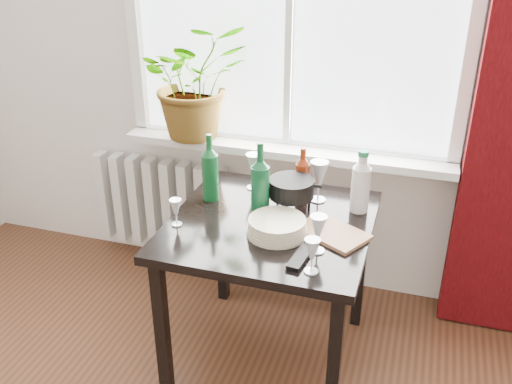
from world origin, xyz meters
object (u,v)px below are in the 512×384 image
(table, at_px, (270,240))
(wineglass_front_right, at_px, (318,234))
(plate_stack, at_px, (277,227))
(potted_plant, at_px, (195,81))
(wineglass_back_center, at_px, (319,181))
(radiator, at_px, (161,203))
(wineglass_back_left, at_px, (254,171))
(bottle_amber, at_px, (302,174))
(tv_remote, at_px, (300,258))
(wineglass_far_right, at_px, (312,256))
(cleaning_bottle, at_px, (361,181))
(cutting_board, at_px, (332,233))
(wineglass_front_left, at_px, (176,212))
(wine_bottle_left, at_px, (210,167))
(fondue_pot, at_px, (291,195))
(wine_bottle_right, at_px, (260,180))

(table, bearing_deg, wineglass_front_right, -36.44)
(table, xyz_separation_m, plate_stack, (0.05, -0.10, 0.13))
(potted_plant, xyz_separation_m, wineglass_back_center, (0.74, -0.35, -0.31))
(potted_plant, relative_size, plate_stack, 2.39)
(radiator, distance_m, wineglass_back_left, 0.89)
(bottle_amber, bearing_deg, tv_remote, -77.13)
(wineglass_far_right, bearing_deg, wineglass_back_center, 99.45)
(table, distance_m, cleaning_bottle, 0.47)
(wineglass_far_right, bearing_deg, cutting_board, 85.68)
(wineglass_back_left, height_order, wineglass_front_left, wineglass_back_left)
(cleaning_bottle, distance_m, wineglass_front_right, 0.41)
(tv_remote, bearing_deg, cutting_board, 78.26)
(wineglass_far_right, bearing_deg, cleaning_bottle, 79.67)
(bottle_amber, xyz_separation_m, cutting_board, (0.19, -0.27, -0.12))
(table, distance_m, bottle_amber, 0.33)
(wineglass_back_left, bearing_deg, wine_bottle_left, -133.14)
(radiator, height_order, cutting_board, cutting_board)
(plate_stack, bearing_deg, wine_bottle_left, 149.88)
(wineglass_back_center, distance_m, plate_stack, 0.37)
(plate_stack, height_order, cutting_board, plate_stack)
(wineglass_front_left, bearing_deg, plate_stack, 7.30)
(wineglass_back_center, height_order, cutting_board, wineglass_back_center)
(fondue_pot, xyz_separation_m, tv_remote, (0.13, -0.37, -0.07))
(wineglass_front_right, bearing_deg, cleaning_bottle, 74.77)
(wineglass_back_center, relative_size, wineglass_back_left, 1.11)
(wineglass_back_center, bearing_deg, wineglass_far_right, -80.55)
(tv_remote, bearing_deg, wine_bottle_left, 151.26)
(wine_bottle_left, relative_size, wineglass_front_right, 2.00)
(wine_bottle_right, xyz_separation_m, plate_stack, (0.11, -0.13, -0.14))
(fondue_pot, bearing_deg, wineglass_front_right, -50.34)
(table, distance_m, wineglass_front_right, 0.34)
(wineglass_far_right, bearing_deg, potted_plant, 131.91)
(wine_bottle_right, height_order, wineglass_far_right, wine_bottle_right)
(wine_bottle_right, xyz_separation_m, wineglass_back_left, (-0.11, 0.25, -0.08))
(bottle_amber, bearing_deg, radiator, 157.10)
(fondue_pot, bearing_deg, wine_bottle_right, -138.26)
(wine_bottle_right, bearing_deg, potted_plant, 132.76)
(wine_bottle_left, xyz_separation_m, tv_remote, (0.51, -0.38, -0.15))
(wine_bottle_left, distance_m, wineglass_front_left, 0.29)
(cleaning_bottle, bearing_deg, plate_stack, -133.57)
(wineglass_front_right, height_order, cutting_board, wineglass_front_right)
(wine_bottle_left, relative_size, fondue_pot, 1.40)
(cutting_board, bearing_deg, cleaning_bottle, 72.69)
(wineglass_front_left, bearing_deg, wineglass_far_right, -15.65)
(wineglass_far_right, relative_size, tv_remote, 0.81)
(table, distance_m, wineglass_far_right, 0.44)
(radiator, relative_size, wine_bottle_left, 2.51)
(wineglass_back_left, distance_m, plate_stack, 0.44)
(wineglass_back_center, xyz_separation_m, plate_stack, (-0.10, -0.35, -0.07))
(radiator, bearing_deg, wineglass_front_left, -58.32)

